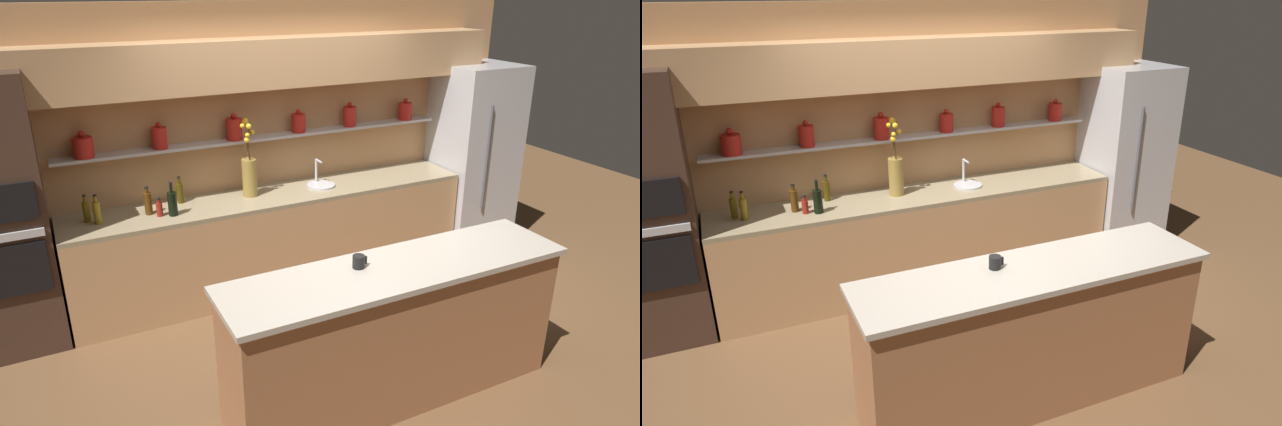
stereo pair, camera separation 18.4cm
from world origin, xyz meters
The scene contains 15 objects.
ground_plane centered at (0.00, 0.00, 0.00)m, with size 12.00×12.00×0.00m, color brown.
back_wall_unit centered at (0.00, 1.53, 1.55)m, with size 5.20×0.44×2.60m.
back_counter_unit centered at (-0.09, 1.24, 0.46)m, with size 3.78×0.62×0.92m.
island_counter centered at (0.00, -0.66, 0.51)m, with size 2.41×0.61×1.02m.
refrigerator centered at (2.21, 1.20, 0.98)m, with size 0.78×0.73×1.97m.
oven_tower centered at (-2.30, 1.24, 1.09)m, with size 0.60×0.64×2.18m.
flower_vase centered at (-0.31, 1.29, 1.14)m, with size 0.15×0.18×0.71m.
sink_fixture centered at (0.39, 1.25, 0.95)m, with size 0.27×0.27×0.25m.
bottle_sauce_0 centered at (-1.16, 1.17, 0.99)m, with size 0.05×0.05×0.16m.
bottle_wine_1 centered at (-1.05, 1.13, 1.03)m, with size 0.08×0.08×0.30m.
bottle_oil_2 centered at (-1.71, 1.31, 1.01)m, with size 0.06×0.06×0.23m.
bottle_spirit_3 centered at (-1.23, 1.25, 1.02)m, with size 0.06×0.06×0.25m.
bottle_oil_4 centered at (-0.93, 1.40, 1.02)m, with size 0.06×0.06×0.24m.
bottle_oil_5 centered at (-1.64, 1.23, 1.02)m, with size 0.06×0.06×0.25m.
coffee_mug centered at (-0.24, -0.55, 1.06)m, with size 0.10×0.08×0.09m.
Camera 1 is at (-1.94, -3.39, 2.73)m, focal length 32.00 mm.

